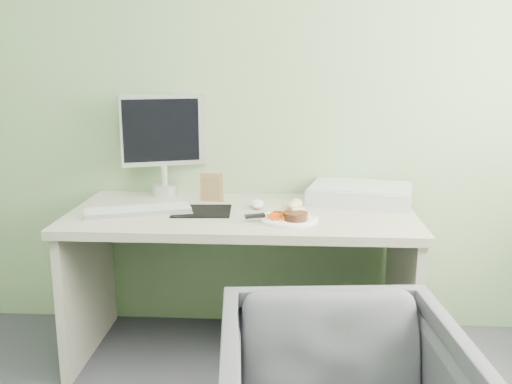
# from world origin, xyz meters

# --- Properties ---
(wall_back) EXTENTS (3.50, 0.00, 3.50)m
(wall_back) POSITION_xyz_m (0.00, 2.00, 1.35)
(wall_back) COLOR gray
(wall_back) RESTS_ON floor
(desk) EXTENTS (1.60, 0.75, 0.73)m
(desk) POSITION_xyz_m (0.00, 1.62, 0.55)
(desk) COLOR #B5AD98
(desk) RESTS_ON floor
(plate) EXTENTS (0.26, 0.26, 0.01)m
(plate) POSITION_xyz_m (0.22, 1.48, 0.74)
(plate) COLOR white
(plate) RESTS_ON desk
(steak) EXTENTS (0.11, 0.11, 0.03)m
(steak) POSITION_xyz_m (0.25, 1.44, 0.76)
(steak) COLOR black
(steak) RESTS_ON plate
(potato_pile) EXTENTS (0.14, 0.13, 0.07)m
(potato_pile) POSITION_xyz_m (0.25, 1.54, 0.78)
(potato_pile) COLOR tan
(potato_pile) RESTS_ON plate
(carrot_heap) EXTENTS (0.07, 0.07, 0.04)m
(carrot_heap) POSITION_xyz_m (0.17, 1.46, 0.77)
(carrot_heap) COLOR #FF5505
(carrot_heap) RESTS_ON plate
(steak_knife) EXTENTS (0.22, 0.11, 0.02)m
(steak_knife) POSITION_xyz_m (0.11, 1.46, 0.76)
(steak_knife) COLOR silver
(steak_knife) RESTS_ON plate
(mousepad) EXTENTS (0.28, 0.25, 0.00)m
(mousepad) POSITION_xyz_m (-0.19, 1.61, 0.73)
(mousepad) COLOR black
(mousepad) RESTS_ON desk
(keyboard) EXTENTS (0.49, 0.28, 0.02)m
(keyboard) POSITION_xyz_m (-0.47, 1.54, 0.75)
(keyboard) COLOR white
(keyboard) RESTS_ON desk
(computer_mouse) EXTENTS (0.06, 0.11, 0.04)m
(computer_mouse) POSITION_xyz_m (0.07, 1.69, 0.75)
(computer_mouse) COLOR white
(computer_mouse) RESTS_ON desk
(photo_frame) EXTENTS (0.12, 0.02, 0.14)m
(photo_frame) POSITION_xyz_m (-0.16, 1.80, 0.80)
(photo_frame) COLOR #9D7749
(photo_frame) RESTS_ON desk
(eyedrop_bottle) EXTENTS (0.03, 0.03, 0.08)m
(eyedrop_bottle) POSITION_xyz_m (-0.13, 1.81, 0.76)
(eyedrop_bottle) COLOR white
(eyedrop_bottle) RESTS_ON desk
(scanner) EXTENTS (0.55, 0.43, 0.08)m
(scanner) POSITION_xyz_m (0.57, 1.83, 0.77)
(scanner) COLOR #B7B9BF
(scanner) RESTS_ON desk
(monitor) EXTENTS (0.42, 0.18, 0.52)m
(monitor) POSITION_xyz_m (-0.43, 1.94, 1.02)
(monitor) COLOR silver
(monitor) RESTS_ON desk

